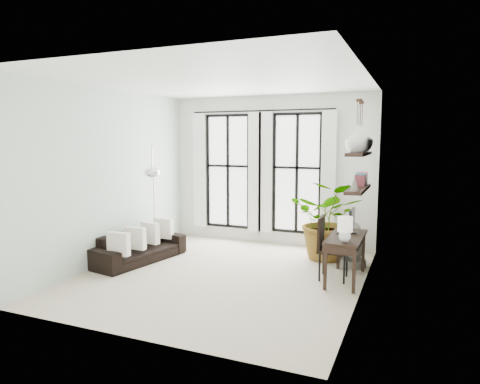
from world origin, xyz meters
The scene contains 16 objects.
floor centered at (0.00, 0.00, 0.00)m, with size 5.00×5.00×0.00m, color #BEB397.
ceiling centered at (0.00, 0.00, 3.20)m, with size 5.00×5.00×0.00m, color white.
wall_left centered at (-2.25, 0.00, 1.60)m, with size 5.00×5.00×0.00m, color #B6CBBB.
wall_right centered at (2.25, 0.00, 1.60)m, with size 5.00×5.00×0.00m, color white.
wall_back centered at (0.00, 2.50, 1.60)m, with size 4.50×4.50×0.00m, color white.
windows centered at (-0.20, 2.43, 1.56)m, with size 3.26×0.13×2.65m.
wall_shelves centered at (2.11, 0.54, 1.73)m, with size 0.25×1.30×0.60m.
sofa centered at (-1.80, 0.15, 0.27)m, with size 1.88×0.73×0.55m, color black.
throw_pillows centered at (-1.70, 0.15, 0.50)m, with size 0.40×1.52×0.40m.
plant centered at (1.46, 1.64, 0.76)m, with size 1.36×1.18×1.51m, color #2D7228.
desk centered at (1.95, 0.45, 0.70)m, with size 0.53×1.25×1.13m.
desk_chair centered at (1.66, 0.50, 0.58)m, with size 0.50×0.50×1.02m.
arc_lamp centered at (-1.70, 0.52, 1.66)m, with size 0.71×0.96×2.18m.
buddha centered at (1.96, 1.35, 0.34)m, with size 0.45×0.45×0.80m.
vase_a centered at (2.11, 0.25, 2.27)m, with size 0.37×0.37×0.38m, color white.
vase_b centered at (2.11, 0.65, 2.27)m, with size 0.37×0.37×0.38m, color white.
Camera 1 is at (2.94, -6.34, 2.27)m, focal length 32.00 mm.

